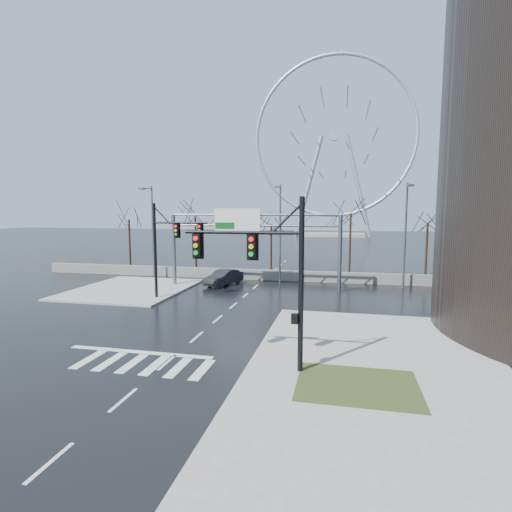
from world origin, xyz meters
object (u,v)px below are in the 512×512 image
(sign_gantry, at_px, (249,234))
(car, at_px, (224,277))
(ferris_wheel, at_px, (334,143))
(signal_mast_far, at_px, (167,242))
(signal_mast_near, at_px, (271,267))

(sign_gantry, bearing_deg, car, 157.30)
(sign_gantry, xyz_separation_m, ferris_wheel, (5.38, 80.04, 20.95))
(sign_gantry, height_order, ferris_wheel, ferris_wheel)
(signal_mast_far, relative_size, sign_gantry, 0.49)
(signal_mast_near, distance_m, ferris_wheel, 101.29)
(signal_mast_near, xyz_separation_m, signal_mast_far, (-11.01, 13.00, -0.04))
(signal_mast_near, height_order, car, signal_mast_near)
(sign_gantry, distance_m, car, 5.42)
(ferris_wheel, bearing_deg, signal_mast_far, -97.20)
(ferris_wheel, bearing_deg, sign_gantry, -93.84)
(ferris_wheel, bearing_deg, car, -96.00)
(signal_mast_far, height_order, car, signal_mast_far)
(signal_mast_far, distance_m, car, 8.67)
(signal_mast_far, xyz_separation_m, sign_gantry, (5.49, 6.00, 0.35))
(ferris_wheel, relative_size, car, 10.86)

